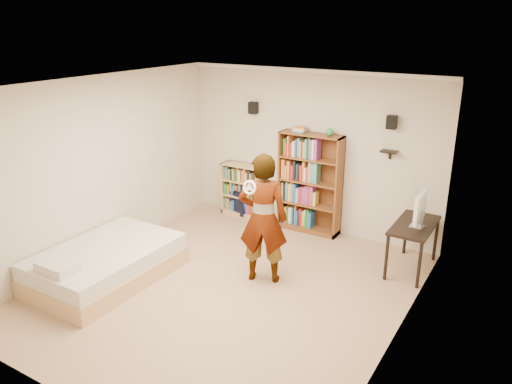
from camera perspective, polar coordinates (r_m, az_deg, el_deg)
ground at (r=6.88m, az=-3.33°, el=-10.93°), size 4.50×5.00×0.01m
room_shell at (r=6.18m, az=-3.65°, el=3.33°), size 4.52×5.02×2.71m
crown_molding at (r=6.00m, az=-3.84°, el=11.70°), size 4.50×5.00×0.06m
speaker_left at (r=8.65m, az=-0.33°, el=9.60°), size 0.14×0.12×0.20m
speaker_right at (r=7.70m, az=15.24°, el=7.70°), size 0.14×0.12×0.20m
wall_shelf at (r=7.80m, az=14.97°, el=4.48°), size 0.25×0.16×0.02m
tall_bookshelf at (r=8.36m, az=6.17°, el=0.98°), size 1.07×0.31×1.69m
low_bookshelf at (r=9.10m, az=-1.55°, el=0.21°), size 0.77×0.29×0.97m
computer_desk at (r=7.52m, az=17.41°, el=-6.01°), size 0.52×1.04×0.71m
imac at (r=7.20m, az=18.06°, el=-1.98°), size 0.16×0.51×0.50m
daybed at (r=7.26m, az=-16.79°, el=-7.42°), size 1.30×2.00×0.59m
person at (r=6.70m, az=0.81°, el=-3.06°), size 0.78×0.65×1.82m
wii_wheel at (r=6.24m, az=-0.74°, el=0.51°), size 0.19×0.07×0.19m
navy_bag at (r=9.19m, az=-1.88°, el=-1.20°), size 0.41×0.33×0.48m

